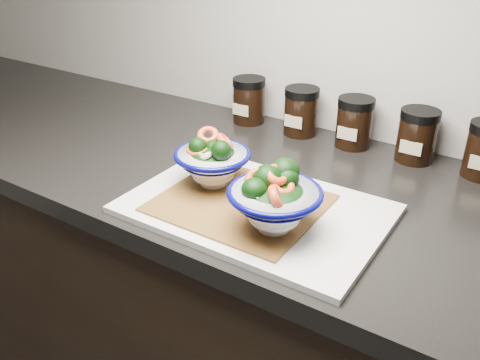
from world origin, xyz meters
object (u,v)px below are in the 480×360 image
Objects in this scene: spice_jar_c at (354,122)px; cutting_board at (255,209)px; spice_jar_d at (417,136)px; spice_jar_a at (249,100)px; bowl_left at (213,162)px; bowl_right at (274,200)px; spice_jar_b at (301,111)px.

cutting_board is at bearing -95.18° from spice_jar_c.
spice_jar_a is at bearing 180.00° from spice_jar_d.
bowl_right reaches higher than bowl_left.
bowl_right is 0.42m from spice_jar_c.
spice_jar_a and spice_jar_c have the same top height.
bowl_left reaches higher than spice_jar_b.
cutting_board is at bearing -74.83° from spice_jar_b.
spice_jar_c and spice_jar_d have the same top height.
spice_jar_d is at bearing 0.00° from spice_jar_c.
spice_jar_c is 0.14m from spice_jar_d.
bowl_right is 1.37× the size of spice_jar_b.
bowl_left is 1.28× the size of spice_jar_a.
bowl_right reaches higher than cutting_board.
spice_jar_a is at bearing 111.76° from bowl_left.
spice_jar_b is at bearing 180.00° from spice_jar_d.
spice_jar_a is at bearing 123.73° from cutting_board.
cutting_board is 3.98× the size of spice_jar_c.
spice_jar_c is (0.13, 0.00, 0.00)m from spice_jar_b.
cutting_board is at bearing -56.27° from spice_jar_a.
spice_jar_b is (0.15, 0.00, 0.00)m from spice_jar_a.
bowl_right is (0.17, -0.07, 0.01)m from bowl_left.
spice_jar_a is (-0.14, 0.35, -0.00)m from bowl_left.
spice_jar_a and spice_jar_d have the same top height.
spice_jar_d is (0.14, 0.00, 0.00)m from spice_jar_c.
spice_jar_d is (0.17, 0.37, 0.05)m from cutting_board.
bowl_right is 1.37× the size of spice_jar_c.
cutting_board is 3.98× the size of spice_jar_b.
bowl_left is at bearing -128.96° from spice_jar_d.
spice_jar_a is 0.15m from spice_jar_b.
bowl_left is 0.37m from spice_jar_a.
bowl_left is 0.35m from spice_jar_b.
spice_jar_c is at bearing 0.00° from spice_jar_b.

